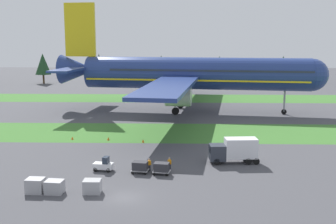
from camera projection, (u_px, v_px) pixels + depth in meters
name	position (u px, v px, depth m)	size (l,w,h in m)	color
ground_plane	(125.00, 198.00, 48.27)	(400.00, 400.00, 0.00)	#47474C
grass_strip_near	(147.00, 132.00, 80.80)	(320.00, 16.53, 0.01)	#3D752D
grass_strip_far	(159.00, 98.00, 125.15)	(320.00, 16.53, 0.01)	#3D752D
airliner	(189.00, 73.00, 101.34)	(63.17, 78.35, 25.70)	navy
baggage_tug	(104.00, 165.00, 57.69)	(2.77, 1.69, 1.97)	silver
cargo_dolly_lead	(140.00, 166.00, 56.76)	(2.41, 1.83, 1.55)	#A3A3A8
cargo_dolly_second	(162.00, 167.00, 56.23)	(2.41, 1.83, 1.55)	#A3A3A8
catering_truck	(234.00, 150.00, 61.14)	(7.11, 2.82, 3.58)	#2D333D
ground_crew_marshaller	(149.00, 164.00, 57.56)	(0.53, 0.36, 1.74)	black
ground_crew_loader	(169.00, 163.00, 57.98)	(0.52, 0.36, 1.74)	black
uld_container_0	(54.00, 187.00, 49.44)	(2.00, 1.60, 1.54)	#A3A3A8
uld_container_1	(35.00, 186.00, 49.61)	(2.00, 1.60, 1.71)	#A3A3A8
uld_container_2	(92.00, 186.00, 49.53)	(2.00, 1.60, 1.58)	#A3A3A8
taxiway_marker_0	(108.00, 139.00, 74.74)	(0.44, 0.44, 0.57)	orange
taxiway_marker_1	(143.00, 141.00, 73.24)	(0.44, 0.44, 0.52)	orange
taxiway_marker_2	(72.00, 138.00, 75.26)	(0.44, 0.44, 0.51)	orange
distant_tree_line	(143.00, 66.00, 161.94)	(188.64, 8.92, 11.37)	#4C3823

